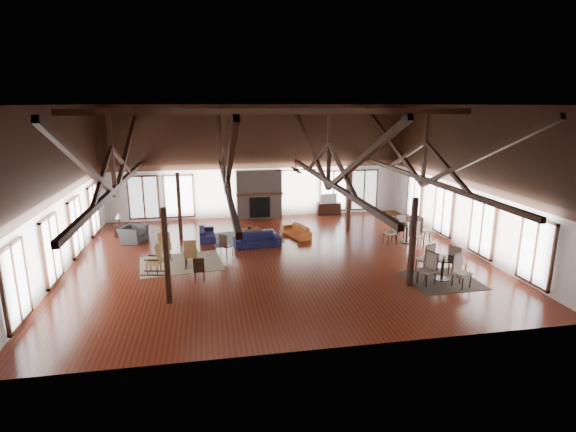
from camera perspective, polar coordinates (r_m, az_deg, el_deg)
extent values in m
plane|color=maroon|center=(18.14, -1.21, -5.36)|extent=(16.00, 16.00, 0.00)
cube|color=black|center=(17.10, -1.32, 13.95)|extent=(16.00, 14.00, 0.02)
cube|color=white|center=(24.23, -3.86, 6.86)|extent=(16.00, 0.02, 6.00)
cube|color=white|center=(10.69, 4.60, -2.52)|extent=(16.00, 0.02, 6.00)
cube|color=white|center=(17.98, -27.37, 2.77)|extent=(0.02, 14.00, 6.00)
cube|color=white|center=(20.20, 21.84, 4.43)|extent=(0.02, 14.00, 6.00)
cube|color=black|center=(17.10, -1.31, 13.11)|extent=(15.60, 0.18, 0.22)
cube|color=black|center=(17.48, -21.12, 3.29)|extent=(0.16, 13.70, 0.18)
cube|color=black|center=(17.30, -21.51, 7.68)|extent=(0.14, 0.14, 2.70)
cube|color=black|center=(20.74, -19.67, 8.41)|extent=(0.15, 7.07, 3.12)
cube|color=black|center=(13.92, -24.15, 5.56)|extent=(0.15, 7.07, 3.12)
cube|color=black|center=(17.17, -7.89, 3.93)|extent=(0.16, 13.70, 0.18)
cube|color=black|center=(16.99, -8.04, 8.41)|extent=(0.14, 0.14, 2.70)
cube|color=black|center=(20.48, -8.44, 9.00)|extent=(0.15, 7.07, 3.12)
cube|color=black|center=(13.53, -7.40, 6.46)|extent=(0.15, 7.07, 3.12)
cube|color=black|center=(17.78, 5.13, 4.35)|extent=(0.16, 13.70, 0.18)
cube|color=black|center=(17.60, 5.23, 8.69)|extent=(0.14, 0.14, 2.70)
cube|color=black|center=(20.99, 2.68, 9.26)|extent=(0.15, 7.07, 3.12)
cube|color=black|center=(14.29, 8.94, 6.81)|extent=(0.15, 7.07, 3.12)
cube|color=black|center=(19.21, 16.76, 4.54)|extent=(0.16, 13.70, 0.18)
cube|color=black|center=(19.05, 17.05, 8.54)|extent=(0.14, 0.14, 2.70)
cube|color=black|center=(22.22, 12.92, 9.19)|extent=(0.15, 7.07, 3.12)
cube|color=black|center=(16.04, 22.68, 6.69)|extent=(0.15, 7.07, 3.12)
cube|color=black|center=(14.20, -15.16, -4.97)|extent=(0.16, 0.16, 3.05)
cube|color=black|center=(15.62, 15.52, -3.25)|extent=(0.16, 0.16, 3.05)
cube|color=black|center=(20.93, -13.65, 1.24)|extent=(0.16, 0.16, 3.05)
cube|color=black|center=(21.92, 7.70, 2.08)|extent=(0.16, 0.16, 3.05)
cube|color=#766359|center=(24.19, -3.71, 2.77)|extent=(2.40, 0.62, 2.60)
cube|color=black|center=(24.02, -3.60, 1.11)|extent=(1.10, 0.06, 1.10)
cube|color=#371C10|center=(23.91, -3.63, 2.76)|extent=(2.50, 0.20, 0.12)
cylinder|color=black|center=(16.32, 1.01, 7.08)|extent=(0.04, 0.04, 0.70)
cylinder|color=black|center=(16.37, 1.01, 5.87)|extent=(0.20, 0.20, 0.10)
cube|color=black|center=(16.46, 2.55, 5.90)|extent=(0.70, 0.12, 0.02)
cube|color=black|center=(16.81, 0.71, 6.08)|extent=(0.12, 0.70, 0.02)
cube|color=black|center=(16.29, -0.55, 5.83)|extent=(0.70, 0.12, 0.02)
cube|color=black|center=(15.93, 1.32, 5.64)|extent=(0.12, 0.70, 0.02)
imported|color=#16173D|center=(19.57, -3.92, -3.03)|extent=(2.06, 0.97, 0.58)
imported|color=#16153C|center=(20.87, -10.24, -2.22)|extent=(1.79, 0.75, 0.52)
imported|color=#B05422|center=(21.00, 1.12, -1.90)|extent=(1.86, 1.16, 0.51)
cube|color=brown|center=(20.72, -5.05, -1.77)|extent=(1.22, 0.85, 0.06)
cube|color=brown|center=(20.57, -6.28, -2.53)|extent=(0.06, 0.06, 0.37)
cube|color=brown|center=(20.92, -6.35, -2.25)|extent=(0.06, 0.06, 0.37)
cube|color=brown|center=(20.65, -3.70, -2.41)|extent=(0.06, 0.06, 0.37)
cube|color=brown|center=(21.00, -3.81, -2.13)|extent=(0.06, 0.06, 0.37)
imported|color=#B2B2B2|center=(20.76, -4.95, -1.35)|extent=(0.24, 0.24, 0.21)
imported|color=#313134|center=(21.24, -19.06, -2.21)|extent=(1.39, 1.31, 0.72)
cube|color=black|center=(22.35, -20.56, -1.73)|extent=(0.44, 0.44, 0.58)
cylinder|color=black|center=(22.23, -20.67, -0.58)|extent=(0.08, 0.08, 0.35)
cone|color=#F4EDCD|center=(22.18, -20.72, 0.01)|extent=(0.31, 0.31, 0.25)
cube|color=olive|center=(18.63, -15.50, -3.97)|extent=(0.60, 0.58, 0.05)
cube|color=olive|center=(18.32, -15.44, -3.17)|extent=(0.52, 0.31, 0.71)
cube|color=black|center=(18.72, -16.03, -5.22)|extent=(0.28, 0.85, 0.05)
cube|color=black|center=(18.79, -14.81, -5.07)|extent=(0.28, 0.85, 0.05)
cube|color=olive|center=(17.59, -12.24, -4.92)|extent=(0.48, 0.46, 0.05)
cube|color=olive|center=(17.29, -12.34, -4.14)|extent=(0.47, 0.19, 0.67)
cube|color=black|center=(17.74, -12.81, -6.11)|extent=(0.07, 0.83, 0.05)
cube|color=black|center=(17.71, -11.55, -6.07)|extent=(0.07, 0.83, 0.05)
cube|color=olive|center=(17.08, -16.71, -5.69)|extent=(0.56, 0.58, 0.05)
cube|color=olive|center=(16.91, -16.06, -4.63)|extent=(0.28, 0.52, 0.72)
cube|color=black|center=(17.04, -16.82, -7.22)|extent=(0.87, 0.22, 0.05)
cube|color=black|center=(17.41, -16.41, -6.73)|extent=(0.87, 0.22, 0.05)
cube|color=black|center=(18.39, -7.83, -3.79)|extent=(0.57, 0.57, 0.05)
cube|color=black|center=(18.19, -8.25, -3.15)|extent=(0.31, 0.32, 0.53)
cylinder|color=black|center=(18.46, -7.81, -4.43)|extent=(0.03, 0.03, 0.44)
cube|color=black|center=(16.06, -11.20, -6.73)|extent=(0.39, 0.39, 0.05)
cube|color=black|center=(15.82, -11.27, -6.13)|extent=(0.38, 0.04, 0.50)
cylinder|color=black|center=(16.14, -11.17, -7.41)|extent=(0.03, 0.03, 0.41)
cylinder|color=black|center=(16.67, 19.12, -5.10)|extent=(0.92, 0.92, 0.04)
cylinder|color=black|center=(16.79, 19.02, -6.34)|extent=(0.10, 0.10, 0.77)
cylinder|color=black|center=(16.92, 18.92, -7.56)|extent=(0.55, 0.55, 0.04)
cylinder|color=black|center=(20.60, 14.93, -1.13)|extent=(0.94, 0.94, 0.04)
cylinder|color=black|center=(20.70, 14.86, -2.17)|extent=(0.10, 0.10, 0.78)
cylinder|color=black|center=(20.81, 14.80, -3.20)|extent=(0.56, 0.56, 0.04)
imported|color=#B2B2B2|center=(16.57, 19.21, -4.96)|extent=(0.17, 0.17, 0.10)
imported|color=#B2B2B2|center=(20.60, 14.85, -0.92)|extent=(0.15, 0.15, 0.10)
cube|color=black|center=(25.20, 5.19, 0.94)|extent=(1.30, 0.49, 0.65)
imported|color=#B2B2B2|center=(25.06, 5.11, 2.26)|extent=(0.94, 0.20, 0.54)
cube|color=tan|center=(18.03, -13.40, -5.86)|extent=(3.36, 2.80, 0.01)
cube|color=#182243|center=(20.93, -5.35, -2.72)|extent=(3.30, 2.60, 0.01)
cube|color=black|center=(16.84, 18.97, -7.71)|extent=(2.47, 2.26, 0.01)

